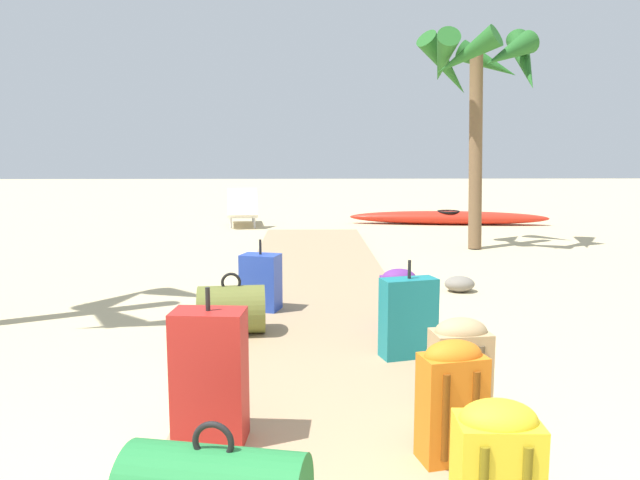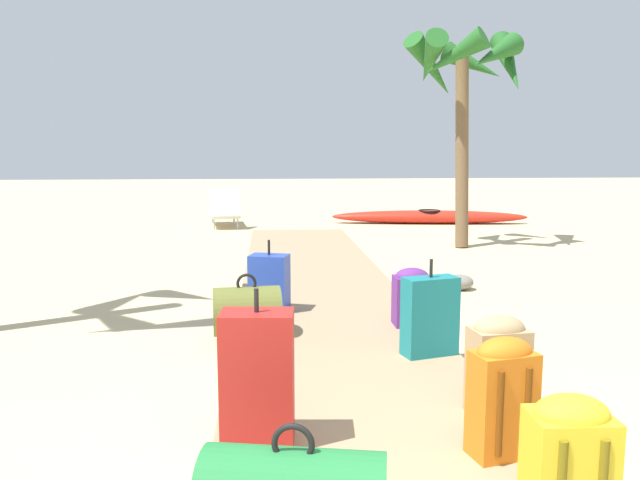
{
  "view_description": "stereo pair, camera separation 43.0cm",
  "coord_description": "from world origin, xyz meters",
  "px_view_note": "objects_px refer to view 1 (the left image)",
  "views": [
    {
      "loc": [
        -0.12,
        -1.31,
        1.56
      ],
      "look_at": [
        0.04,
        5.75,
        0.55
      ],
      "focal_mm": 34.81,
      "sensor_mm": 36.0,
      "label": 1
    },
    {
      "loc": [
        -0.55,
        -1.28,
        1.56
      ],
      "look_at": [
        0.04,
        5.75,
        0.55
      ],
      "focal_mm": 34.81,
      "sensor_mm": 36.0,
      "label": 2
    }
  ],
  "objects_px": {
    "palm_tree_far_right": "(479,72)",
    "kayak": "(448,218)",
    "duffel_bag_olive": "(232,309)",
    "backpack_tan": "(460,366)",
    "suitcase_red": "(210,376)",
    "backpack_purple": "(399,296)",
    "backpack_yellow": "(497,467)",
    "suitcase_teal": "(408,318)",
    "suitcase_blue": "(261,282)",
    "lounge_chair": "(242,210)",
    "backpack_orange": "(452,398)"
  },
  "relations": [
    {
      "from": "backpack_purple",
      "to": "lounge_chair",
      "type": "relative_size",
      "value": 0.32
    },
    {
      "from": "backpack_tan",
      "to": "kayak",
      "type": "distance_m",
      "value": 10.17
    },
    {
      "from": "backpack_tan",
      "to": "suitcase_teal",
      "type": "distance_m",
      "value": 1.07
    },
    {
      "from": "kayak",
      "to": "palm_tree_far_right",
      "type": "bearing_deg",
      "value": -95.72
    },
    {
      "from": "duffel_bag_olive",
      "to": "suitcase_red",
      "type": "relative_size",
      "value": 0.71
    },
    {
      "from": "suitcase_blue",
      "to": "kayak",
      "type": "xyz_separation_m",
      "value": [
        3.49,
        7.49,
        -0.2
      ]
    },
    {
      "from": "duffel_bag_olive",
      "to": "backpack_tan",
      "type": "height_order",
      "value": "backpack_tan"
    },
    {
      "from": "backpack_orange",
      "to": "kayak",
      "type": "xyz_separation_m",
      "value": [
        2.37,
        10.4,
        -0.25
      ]
    },
    {
      "from": "duffel_bag_olive",
      "to": "lounge_chair",
      "type": "relative_size",
      "value": 0.37
    },
    {
      "from": "backpack_tan",
      "to": "backpack_orange",
      "type": "bearing_deg",
      "value": -108.19
    },
    {
      "from": "duffel_bag_olive",
      "to": "backpack_tan",
      "type": "relative_size",
      "value": 1.0
    },
    {
      "from": "duffel_bag_olive",
      "to": "backpack_purple",
      "type": "relative_size",
      "value": 1.15
    },
    {
      "from": "palm_tree_far_right",
      "to": "kayak",
      "type": "bearing_deg",
      "value": 84.28
    },
    {
      "from": "duffel_bag_olive",
      "to": "backpack_tan",
      "type": "xyz_separation_m",
      "value": [
        1.46,
        -1.68,
        0.1
      ]
    },
    {
      "from": "backpack_purple",
      "to": "palm_tree_far_right",
      "type": "height_order",
      "value": "palm_tree_far_right"
    },
    {
      "from": "duffel_bag_olive",
      "to": "palm_tree_far_right",
      "type": "height_order",
      "value": "palm_tree_far_right"
    },
    {
      "from": "backpack_purple",
      "to": "backpack_yellow",
      "type": "bearing_deg",
      "value": -91.26
    },
    {
      "from": "duffel_bag_olive",
      "to": "suitcase_red",
      "type": "bearing_deg",
      "value": -86.45
    },
    {
      "from": "suitcase_red",
      "to": "lounge_chair",
      "type": "bearing_deg",
      "value": 94.86
    },
    {
      "from": "suitcase_teal",
      "to": "kayak",
      "type": "relative_size",
      "value": 0.17
    },
    {
      "from": "backpack_yellow",
      "to": "palm_tree_far_right",
      "type": "relative_size",
      "value": 0.16
    },
    {
      "from": "duffel_bag_olive",
      "to": "backpack_yellow",
      "type": "xyz_separation_m",
      "value": [
        1.33,
        -2.77,
        0.09
      ]
    },
    {
      "from": "suitcase_red",
      "to": "backpack_yellow",
      "type": "distance_m",
      "value": 1.48
    },
    {
      "from": "backpack_orange",
      "to": "palm_tree_far_right",
      "type": "bearing_deg",
      "value": 74.09
    },
    {
      "from": "backpack_tan",
      "to": "lounge_chair",
      "type": "height_order",
      "value": "lounge_chair"
    },
    {
      "from": "backpack_orange",
      "to": "palm_tree_far_right",
      "type": "distance_m",
      "value": 7.84
    },
    {
      "from": "suitcase_teal",
      "to": "backpack_orange",
      "type": "bearing_deg",
      "value": -91.57
    },
    {
      "from": "backpack_yellow",
      "to": "suitcase_teal",
      "type": "relative_size",
      "value": 0.78
    },
    {
      "from": "backpack_purple",
      "to": "backpack_yellow",
      "type": "height_order",
      "value": "backpack_yellow"
    },
    {
      "from": "backpack_purple",
      "to": "kayak",
      "type": "bearing_deg",
      "value": 74.27
    },
    {
      "from": "suitcase_red",
      "to": "palm_tree_far_right",
      "type": "bearing_deg",
      "value": 65.02
    },
    {
      "from": "backpack_tan",
      "to": "palm_tree_far_right",
      "type": "xyz_separation_m",
      "value": [
        1.89,
        6.7,
        2.41
      ]
    },
    {
      "from": "backpack_purple",
      "to": "suitcase_teal",
      "type": "relative_size",
      "value": 0.7
    },
    {
      "from": "backpack_orange",
      "to": "palm_tree_far_right",
      "type": "relative_size",
      "value": 0.17
    },
    {
      "from": "suitcase_blue",
      "to": "kayak",
      "type": "distance_m",
      "value": 8.26
    },
    {
      "from": "backpack_yellow",
      "to": "palm_tree_far_right",
      "type": "xyz_separation_m",
      "value": [
        2.02,
        7.79,
        2.42
      ]
    },
    {
      "from": "duffel_bag_olive",
      "to": "suitcase_teal",
      "type": "xyz_separation_m",
      "value": [
        1.35,
        -0.62,
        0.09
      ]
    },
    {
      "from": "suitcase_blue",
      "to": "lounge_chair",
      "type": "xyz_separation_m",
      "value": [
        -0.92,
        7.31,
        -0.02
      ]
    },
    {
      "from": "backpack_tan",
      "to": "suitcase_blue",
      "type": "distance_m",
      "value": 2.76
    },
    {
      "from": "backpack_tan",
      "to": "suitcase_red",
      "type": "relative_size",
      "value": 0.71
    },
    {
      "from": "backpack_purple",
      "to": "suitcase_red",
      "type": "relative_size",
      "value": 0.62
    },
    {
      "from": "duffel_bag_olive",
      "to": "suitcase_teal",
      "type": "height_order",
      "value": "suitcase_teal"
    },
    {
      "from": "suitcase_red",
      "to": "backpack_tan",
      "type": "bearing_deg",
      "value": 10.06
    },
    {
      "from": "backpack_orange",
      "to": "suitcase_red",
      "type": "relative_size",
      "value": 0.74
    },
    {
      "from": "backpack_purple",
      "to": "lounge_chair",
      "type": "xyz_separation_m",
      "value": [
        -2.13,
        7.91,
        -0.01
      ]
    },
    {
      "from": "backpack_tan",
      "to": "suitcase_blue",
      "type": "bearing_deg",
      "value": 117.65
    },
    {
      "from": "lounge_chair",
      "to": "suitcase_red",
      "type": "bearing_deg",
      "value": -85.14
    },
    {
      "from": "suitcase_blue",
      "to": "lounge_chair",
      "type": "distance_m",
      "value": 7.36
    },
    {
      "from": "duffel_bag_olive",
      "to": "suitcase_blue",
      "type": "height_order",
      "value": "suitcase_blue"
    },
    {
      "from": "backpack_tan",
      "to": "backpack_purple",
      "type": "relative_size",
      "value": 1.15
    }
  ]
}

